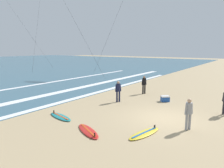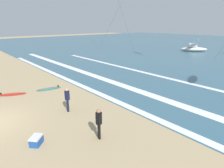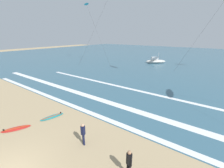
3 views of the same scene
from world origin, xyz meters
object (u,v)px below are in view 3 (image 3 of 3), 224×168
at_px(surfboard_foreground_flat, 52,117).
at_px(offshore_boat, 156,61).
at_px(surfer_left_far, 83,132).
at_px(surfboard_left_pile, 16,129).
at_px(kite_cyan_distant_high, 86,5).
at_px(surfer_foreground_main, 129,161).

height_order(surfboard_foreground_flat, offshore_boat, offshore_boat).
distance_m(surfer_left_far, surfboard_foreground_flat, 5.11).
relative_size(surfboard_left_pile, kite_cyan_distant_high, 0.14).
relative_size(surfboard_left_pile, offshore_boat, 0.42).
bearing_deg(kite_cyan_distant_high, surfboard_foreground_flat, -51.94).
xyz_separation_m(surfboard_foreground_flat, kite_cyan_distant_high, (-19.17, 24.48, 14.45)).
bearing_deg(surfboard_foreground_flat, kite_cyan_distant_high, 128.06).
distance_m(surfboard_left_pile, kite_cyan_distant_high, 35.97).
xyz_separation_m(surfer_foreground_main, surfer_left_far, (-3.73, 0.30, 0.00)).
relative_size(kite_cyan_distant_high, offshore_boat, 2.91).
distance_m(surfer_foreground_main, surfboard_foreground_flat, 8.81).
distance_m(surfboard_foreground_flat, offshore_boat, 32.45).
bearing_deg(surfboard_foreground_flat, surfboard_left_pile, -103.85).
xyz_separation_m(surfer_foreground_main, surfboard_left_pile, (-9.38, -1.68, -0.91)).
height_order(surfer_foreground_main, kite_cyan_distant_high, kite_cyan_distant_high).
distance_m(surfboard_left_pile, offshore_boat, 35.19).
height_order(surfer_left_far, kite_cyan_distant_high, kite_cyan_distant_high).
bearing_deg(surfer_foreground_main, surfboard_left_pile, -169.84).
bearing_deg(kite_cyan_distant_high, surfer_foreground_main, -42.55).
distance_m(kite_cyan_distant_high, offshore_boat, 23.08).
bearing_deg(offshore_boat, surfboard_left_pile, -86.98).
relative_size(surfboard_foreground_flat, kite_cyan_distant_high, 0.15).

